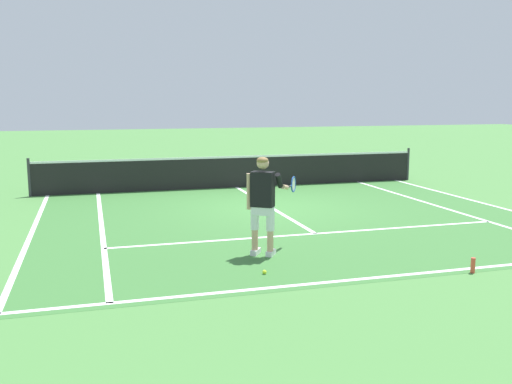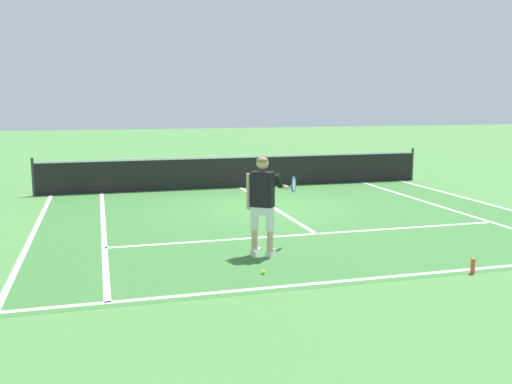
# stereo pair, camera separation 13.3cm
# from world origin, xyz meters

# --- Properties ---
(ground_plane) EXTENTS (80.00, 80.00, 0.00)m
(ground_plane) POSITION_xyz_m (0.00, 0.00, 0.00)
(ground_plane) COLOR #477F3D
(court_inner_surface) EXTENTS (10.98, 9.72, 0.00)m
(court_inner_surface) POSITION_xyz_m (0.00, -1.29, 0.00)
(court_inner_surface) COLOR #387033
(court_inner_surface) RESTS_ON ground
(line_baseline) EXTENTS (10.98, 0.10, 0.01)m
(line_baseline) POSITION_xyz_m (0.00, -5.95, 0.00)
(line_baseline) COLOR white
(line_baseline) RESTS_ON ground
(line_service) EXTENTS (8.23, 0.10, 0.01)m
(line_service) POSITION_xyz_m (0.00, -3.03, 0.00)
(line_service) COLOR white
(line_service) RESTS_ON ground
(line_centre_service) EXTENTS (0.10, 6.40, 0.01)m
(line_centre_service) POSITION_xyz_m (0.00, 0.17, 0.00)
(line_centre_service) COLOR white
(line_centre_service) RESTS_ON ground
(line_singles_left) EXTENTS (0.10, 9.32, 0.01)m
(line_singles_left) POSITION_xyz_m (-4.12, -1.29, 0.00)
(line_singles_left) COLOR white
(line_singles_left) RESTS_ON ground
(line_singles_right) EXTENTS (0.10, 9.32, 0.01)m
(line_singles_right) POSITION_xyz_m (4.12, -1.29, 0.00)
(line_singles_right) COLOR white
(line_singles_right) RESTS_ON ground
(line_doubles_left) EXTENTS (0.10, 9.32, 0.01)m
(line_doubles_left) POSITION_xyz_m (-5.49, -1.29, 0.00)
(line_doubles_left) COLOR white
(line_doubles_left) RESTS_ON ground
(line_doubles_right) EXTENTS (0.10, 9.32, 0.01)m
(line_doubles_right) POSITION_xyz_m (5.49, -1.29, 0.00)
(line_doubles_right) COLOR white
(line_doubles_right) RESTS_ON ground
(tennis_net) EXTENTS (11.96, 0.08, 1.07)m
(tennis_net) POSITION_xyz_m (0.00, 3.37, 0.50)
(tennis_net) COLOR #333338
(tennis_net) RESTS_ON ground
(tennis_player) EXTENTS (1.09, 0.86, 1.71)m
(tennis_player) POSITION_xyz_m (-1.47, -4.24, 0.99)
(tennis_player) COLOR white
(tennis_player) RESTS_ON ground
(tennis_ball_near_feet) EXTENTS (0.07, 0.07, 0.07)m
(tennis_ball_near_feet) POSITION_xyz_m (-1.77, -5.30, 0.03)
(tennis_ball_near_feet) COLOR #CCE02D
(tennis_ball_near_feet) RESTS_ON ground
(water_bottle) EXTENTS (0.07, 0.07, 0.24)m
(water_bottle) POSITION_xyz_m (1.36, -6.14, 0.12)
(water_bottle) COLOR #E04C38
(water_bottle) RESTS_ON ground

